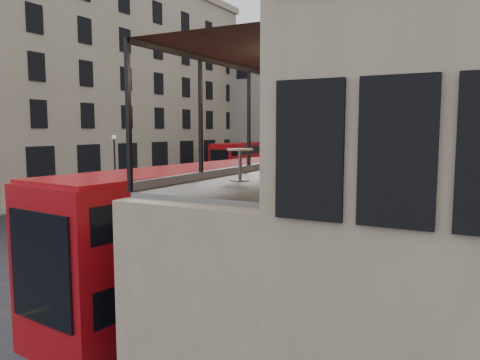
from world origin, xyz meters
The scene contains 31 objects.
ground centered at (0.00, 0.00, 0.00)m, with size 140.00×140.00×0.00m, color black.
host_building_main centered at (9.95, 0.00, 7.79)m, with size 7.26×11.40×15.10m.
host_frontage centered at (6.50, 0.00, 2.25)m, with size 3.00×11.00×4.50m, color tan.
cafe_floor centered at (6.50, 0.00, 4.55)m, with size 3.00×10.00×0.10m, color slate.
building_left centered at (-26.96, 20.00, 11.38)m, with size 14.60×50.60×22.00m.
gateway centered at (-5.00, 47.99, 9.39)m, with size 35.00×10.60×18.00m.
pavement_far centered at (-6.00, 38.00, 0.06)m, with size 40.00×12.00×0.12m, color slate.
pavement_left centered at (-22.00, 12.00, 0.06)m, with size 8.00×48.00×0.12m, color slate.
traffic_light_near centered at (-1.00, 12.00, 2.42)m, with size 0.16×0.20×3.80m.
traffic_light_far centered at (-15.00, 28.00, 2.42)m, with size 0.16×0.20×3.80m.
street_lamp_a centered at (-17.00, 18.00, 2.39)m, with size 0.36×0.36×5.33m.
street_lamp_b centered at (-6.00, 34.00, 2.39)m, with size 0.36×0.36×5.33m.
bus_near centered at (3.06, 0.71, 2.61)m, with size 3.87×11.84×4.64m.
bus_far centered at (-13.69, 34.48, 2.44)m, with size 3.35×11.05×4.34m.
car_a centered at (-9.49, 16.61, 0.70)m, with size 1.65×4.11×1.40m, color #A9ACB2.
car_b centered at (-2.59, 21.00, 0.79)m, with size 1.68×4.82×1.59m, color #B60B24.
car_c centered at (-16.58, 29.96, 0.82)m, with size 2.28×5.62×1.63m, color black.
bicycle centered at (-0.66, 9.07, 0.41)m, with size 0.54×1.55×0.81m, color gray.
cyclist centered at (-3.18, 8.75, 0.83)m, with size 0.61×0.40×1.66m, color #BDFF1A.
pedestrian_a centered at (-18.26, 35.63, 0.91)m, with size 0.88×0.69×1.81m, color gray.
pedestrian_b centered at (-10.52, 34.28, 0.92)m, with size 1.19×0.68×1.84m, color gray.
pedestrian_c centered at (-4.94, 33.38, 0.87)m, with size 1.02×0.43×1.74m, color gray.
pedestrian_d centered at (1.68, 35.20, 0.90)m, with size 0.88×0.58×1.81m, color gray.
pedestrian_e centered at (-14.77, 16.59, 0.77)m, with size 0.56×0.37×1.53m, color gray.
cafe_table_near centered at (5.94, -2.29, 5.10)m, with size 0.61×0.61×0.76m.
cafe_table_mid centered at (6.05, -0.02, 5.07)m, with size 0.57×0.57×0.71m.
cafe_table_far centered at (5.47, 2.10, 5.10)m, with size 0.60×0.60×0.75m.
cafe_chair_a centered at (7.55, -3.68, 4.84)m, with size 0.41×0.41×0.78m.
cafe_chair_b centered at (7.18, -1.26, 4.87)m, with size 0.47×0.47×0.90m.
cafe_chair_c centered at (7.20, -0.28, 4.89)m, with size 0.54×0.54×0.96m.
cafe_chair_d centered at (7.42, 3.04, 4.88)m, with size 0.54×0.54×0.91m.
Camera 1 is at (11.07, -11.87, 5.80)m, focal length 35.00 mm.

